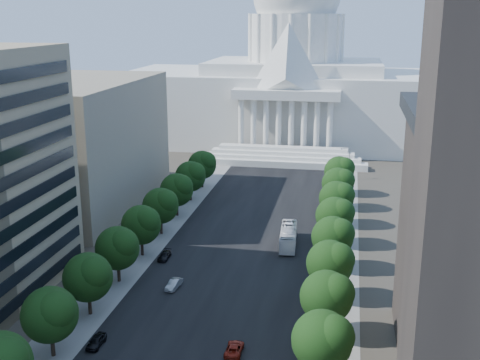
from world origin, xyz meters
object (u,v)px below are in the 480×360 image
Objects in this scene: car_dark_a at (96,341)px; car_silver at (174,284)px; car_dark_b at (164,256)px; city_bus at (288,237)px; car_red at (234,349)px.

car_silver is at bearing 75.55° from car_dark_a.
car_silver reaches higher than car_dark_a.
car_dark_a is 31.50m from car_dark_b.
car_dark_b is (0.04, 31.50, -0.08)m from car_dark_a.
car_silver is 28.73m from city_bus.
city_bus is at bearing 26.15° from car_dark_b.
car_silver is at bearing -66.42° from car_dark_b.
car_dark_a is 0.96× the size of car_dark_b.
car_dark_a is 0.89× the size of car_red.
city_bus reaches higher than car_red.
car_dark_b is at bearing -156.59° from city_bus.
city_bus is (3.03, 41.18, 1.16)m from car_red.
car_red reaches higher than car_dark_b.
car_dark_a is at bearing -90.94° from car_dark_b.
car_red is 0.36× the size of city_bus.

